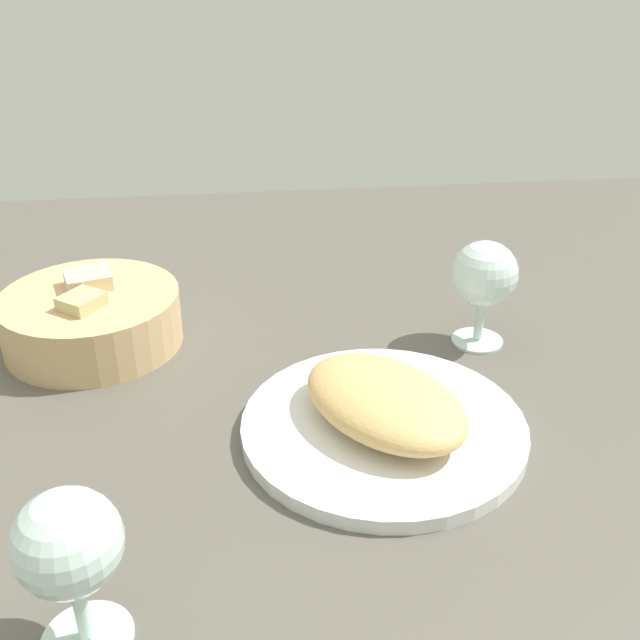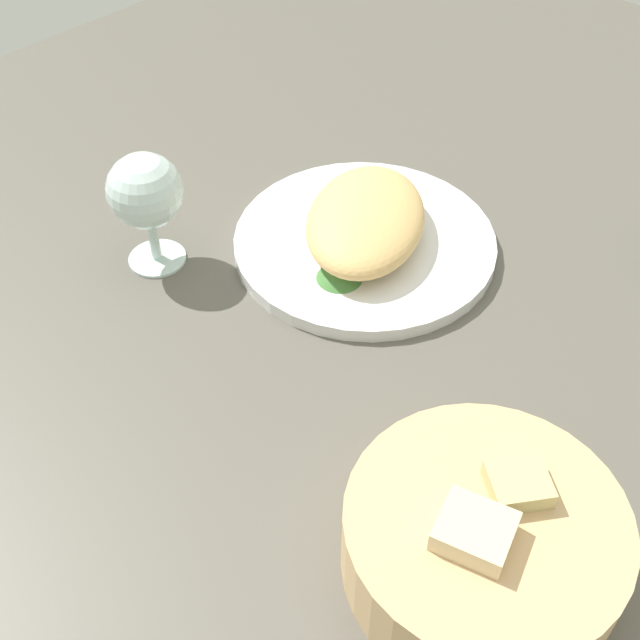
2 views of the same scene
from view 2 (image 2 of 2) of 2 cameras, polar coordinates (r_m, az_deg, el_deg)
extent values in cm
cube|color=#59544B|center=(80.35, 7.28, 1.89)|extent=(140.00, 140.00, 2.00)
cylinder|color=white|center=(82.69, 3.02, 5.30)|extent=(26.18, 26.18, 1.40)
ellipsoid|color=#E0B26B|center=(80.85, 3.10, 6.89)|extent=(20.77, 18.85, 4.44)
cone|color=#417B39|center=(77.24, 1.37, 3.32)|extent=(4.42, 4.42, 1.41)
cylinder|color=tan|center=(59.41, 11.20, -14.80)|extent=(19.39, 19.39, 5.99)
cube|color=beige|center=(56.45, 10.47, -14.99)|extent=(5.50, 5.82, 4.76)
cube|color=tan|center=(58.93, 13.37, -11.71)|extent=(5.43, 5.35, 4.05)
cylinder|color=silver|center=(83.20, -11.22, 4.29)|extent=(5.70, 5.70, 0.60)
cylinder|color=silver|center=(81.69, -11.46, 5.55)|extent=(1.00, 1.00, 4.16)
sphere|color=silver|center=(78.27, -12.05, 8.75)|extent=(7.20, 7.20, 7.20)
camera|label=1|loc=(1.09, 34.81, 33.21)|focal=42.73mm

